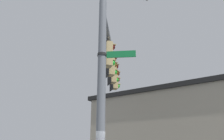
{
  "coord_description": "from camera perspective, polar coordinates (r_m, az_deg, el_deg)",
  "views": [
    {
      "loc": [
        5.92,
        -1.68,
        1.91
      ],
      "look_at": [
        -3.12,
        1.39,
        5.65
      ],
      "focal_mm": 34.61,
      "sensor_mm": 36.0,
      "label": 1
    }
  ],
  "objects": [
    {
      "name": "signal_pole",
      "position": [
        6.34,
        -2.87,
        -7.34
      ],
      "size": [
        0.25,
        0.25,
        6.9
      ],
      "primitive_type": "cylinder",
      "color": "slate",
      "rests_on": "ground"
    },
    {
      "name": "mast_arm",
      "position": [
        9.9,
        -0.4,
        5.91
      ],
      "size": [
        4.95,
        2.34,
        0.19
      ],
      "primitive_type": "cylinder",
      "rotation": [
        0.0,
        1.57,
        2.72
      ],
      "color": "slate"
    },
    {
      "name": "traffic_light_nearest_pole",
      "position": [
        8.69,
        -0.92,
        4.16
      ],
      "size": [
        0.54,
        0.49,
        1.31
      ],
      "color": "black"
    },
    {
      "name": "traffic_light_mid_inner",
      "position": [
        9.64,
        -0.25,
        1.48
      ],
      "size": [
        0.54,
        0.49,
        1.31
      ],
      "color": "black"
    },
    {
      "name": "traffic_light_mid_outer",
      "position": [
        10.61,
        0.29,
        -0.71
      ],
      "size": [
        0.54,
        0.49,
        1.31
      ],
      "color": "black"
    },
    {
      "name": "traffic_light_arm_end",
      "position": [
        11.6,
        0.75,
        -2.53
      ],
      "size": [
        0.54,
        0.49,
        1.31
      ],
      "color": "black"
    },
    {
      "name": "street_name_sign",
      "position": [
        6.78,
        -0.24,
        4.09
      ],
      "size": [
        0.59,
        1.12,
        0.22
      ],
      "color": "#147238"
    },
    {
      "name": "storefront_building",
      "position": [
        16.47,
        20.48,
        -16.33
      ],
      "size": [
        14.46,
        13.63,
        5.97
      ],
      "color": "#A89E89",
      "rests_on": "ground"
    }
  ]
}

